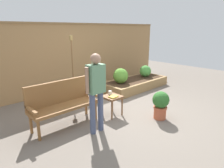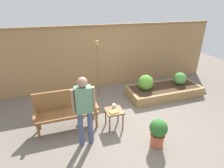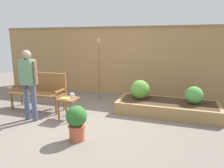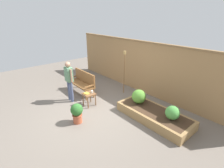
% 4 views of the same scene
% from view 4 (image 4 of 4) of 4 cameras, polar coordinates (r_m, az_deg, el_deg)
% --- Properties ---
extents(ground_plane, '(14.00, 14.00, 0.00)m').
position_cam_4_polar(ground_plane, '(5.92, -6.83, -9.16)').
color(ground_plane, '#70665B').
extents(fence_back, '(8.40, 0.14, 2.16)m').
position_cam_4_polar(fence_back, '(7.10, 10.48, 5.76)').
color(fence_back, '#A37A4C').
rests_on(fence_back, ground_plane).
extents(garden_bench, '(1.44, 0.48, 0.94)m').
position_cam_4_polar(garden_bench, '(7.08, -10.04, 1.06)').
color(garden_bench, brown).
rests_on(garden_bench, ground_plane).
extents(side_table, '(0.40, 0.40, 0.48)m').
position_cam_4_polar(side_table, '(6.11, -7.89, -3.91)').
color(side_table, brown).
rests_on(side_table, ground_plane).
extents(cup_on_table, '(0.12, 0.08, 0.09)m').
position_cam_4_polar(cup_on_table, '(6.08, -6.84, -2.63)').
color(cup_on_table, silver).
rests_on(cup_on_table, side_table).
extents(book_on_table, '(0.21, 0.17, 0.03)m').
position_cam_4_polar(book_on_table, '(6.06, -8.73, -3.18)').
color(book_on_table, gold).
rests_on(book_on_table, side_table).
extents(potted_boxwood, '(0.38, 0.38, 0.64)m').
position_cam_4_polar(potted_boxwood, '(5.24, -11.93, -9.44)').
color(potted_boxwood, '#B75638').
rests_on(potted_boxwood, ground_plane).
extents(raised_planter_bed, '(2.40, 1.00, 0.30)m').
position_cam_4_polar(raised_planter_bed, '(5.55, 14.11, -10.28)').
color(raised_planter_bed, '#997547').
rests_on(raised_planter_bed, ground_plane).
extents(shrub_near_bench, '(0.48, 0.48, 0.48)m').
position_cam_4_polar(shrub_near_bench, '(5.74, 9.18, -4.23)').
color(shrub_near_bench, brown).
rests_on(shrub_near_bench, raised_planter_bed).
extents(shrub_far_corner, '(0.41, 0.41, 0.41)m').
position_cam_4_polar(shrub_far_corner, '(5.14, 20.03, -9.26)').
color(shrub_far_corner, brown).
rests_on(shrub_far_corner, raised_planter_bed).
extents(tiki_torch, '(0.10, 0.10, 1.80)m').
position_cam_4_polar(tiki_torch, '(6.77, 4.26, 6.45)').
color(tiki_torch, brown).
rests_on(tiki_torch, ground_plane).
extents(person_by_bench, '(0.47, 0.20, 1.56)m').
position_cam_4_polar(person_by_bench, '(6.35, -14.51, 1.90)').
color(person_by_bench, '#475170').
rests_on(person_by_bench, ground_plane).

